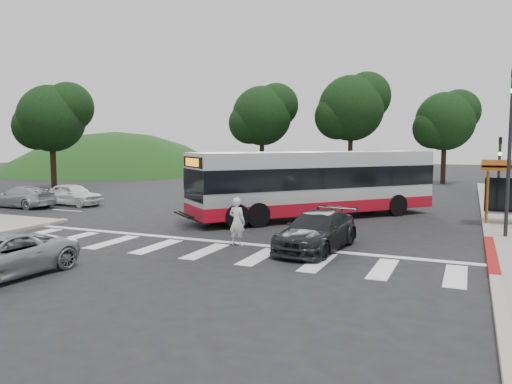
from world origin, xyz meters
The scene contains 16 objects.
ground centered at (0.00, 0.00, 0.00)m, with size 140.00×140.00×0.00m, color black.
curb_east centered at (9.00, 8.00, 0.07)m, with size 0.30×40.00×0.15m, color #9E9991.
curb_east_red centered at (9.00, -2.00, 0.08)m, with size 0.32×6.00×0.15m, color maroon.
hillside_nw centered at (-32.00, 30.00, 0.00)m, with size 44.00×44.00×10.00m, color #173D13.
crosswalk_ladder centered at (0.00, -5.00, 0.01)m, with size 18.00×2.60×0.01m, color silver.
traffic_signal_ne_tall centered at (9.60, 1.49, 3.88)m, with size 0.18×0.37×6.50m.
traffic_signal_ne_short centered at (9.60, 8.49, 2.48)m, with size 0.18×0.37×4.00m.
tree_north_a centered at (-1.92, 26.07, 6.92)m, with size 6.60×6.15×10.17m.
tree_north_b centered at (6.07, 28.06, 5.66)m, with size 5.72×5.33×8.43m.
tree_north_c centered at (-9.92, 24.06, 6.29)m, with size 6.16×5.74×9.30m.
tree_west_a centered at (-21.93, 10.06, 5.66)m, with size 5.72×5.33×8.43m.
transit_bus centered at (1.25, 3.93, 1.63)m, with size 2.74×12.65×3.27m, color #B6B8BB, non-canonical shape.
pedestrian centered at (0.55, -3.63, 0.88)m, with size 0.64×0.42×1.76m, color silver.
dark_sedan centered at (3.42, -3.18, 0.66)m, with size 1.85×4.56×1.32m, color black.
west_car_white centered at (-13.36, 2.89, 0.65)m, with size 1.54×3.82×1.30m, color white.
west_car_silver centered at (-15.36, 1.00, 0.61)m, with size 1.71×4.20×1.22m, color #AFB2B5.
Camera 1 is at (8.26, -19.78, 3.76)m, focal length 35.00 mm.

